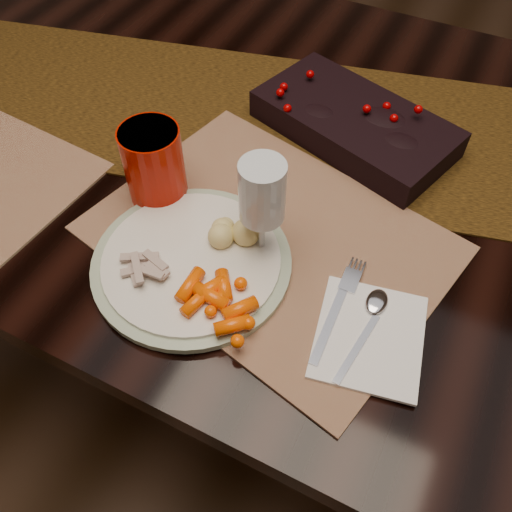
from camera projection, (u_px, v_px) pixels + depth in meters
The scene contains 14 objects.
floor at pixel (292, 357), 1.51m from camera, with size 5.00×5.00×0.00m, color black.
dining_table at pixel (301, 279), 1.21m from camera, with size 1.80×1.00×0.75m, color black.
table_runner at pixel (358, 133), 0.94m from camera, with size 1.88×0.39×0.00m, color #301D09.
centerpiece at pixel (355, 120), 0.91m from camera, with size 0.33×0.17×0.07m, color black, non-canonical shape.
placemat_main at pixel (269, 238), 0.79m from camera, with size 0.49×0.36×0.00m, color brown.
dinner_plate at pixel (192, 261), 0.75m from camera, with size 0.28×0.28×0.02m, color silver.
baby_carrots at pixel (213, 299), 0.70m from camera, with size 0.10×0.08×0.02m, color #FF5300, non-canonical shape.
mashed_potatoes at pixel (233, 227), 0.76m from camera, with size 0.07×0.06×0.04m, color beige, non-canonical shape.
turkey_shreds at pixel (147, 266), 0.73m from camera, with size 0.08×0.07×0.02m, color #AF9F99, non-canonical shape.
napkin at pixel (369, 336), 0.69m from camera, with size 0.13×0.16×0.01m, color white.
fork at pixel (334, 313), 0.70m from camera, with size 0.02×0.16×0.00m, color silver, non-canonical shape.
spoon at pixel (363, 333), 0.69m from camera, with size 0.03×0.14×0.00m, color silver, non-canonical shape.
red_cup at pixel (154, 165), 0.80m from camera, with size 0.09×0.09×0.12m, color #AE0F00.
wine_glass at pixel (262, 214), 0.71m from camera, with size 0.06×0.06×0.17m, color silver, non-canonical shape.
Camera 1 is at (0.22, -0.67, 1.36)m, focal length 38.00 mm.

